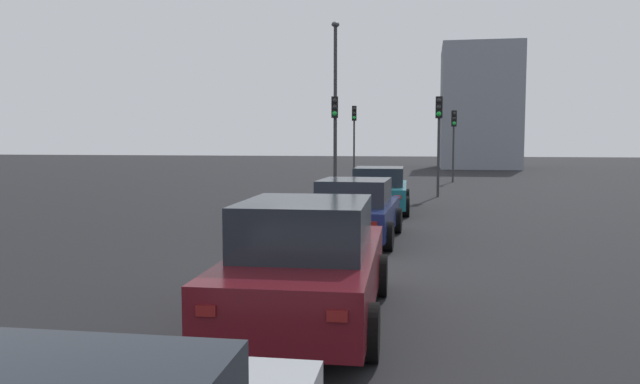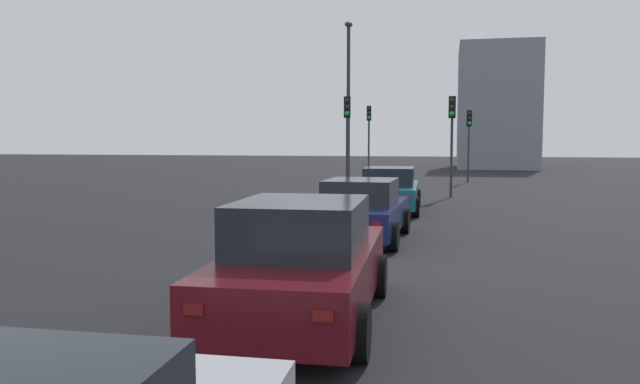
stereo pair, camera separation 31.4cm
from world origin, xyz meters
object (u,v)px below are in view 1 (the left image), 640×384
object	(u,v)px
traffic_light_far_right	(439,125)
traffic_light_far_left	(335,125)
traffic_light_near_left	(354,127)
car_navy_second	(356,211)
street_lamp_kerbside	(335,93)
car_maroon_third	(307,263)
car_teal_lead	(379,190)
traffic_light_near_right	(454,131)

from	to	relation	value
traffic_light_far_right	traffic_light_far_left	bearing A→B (deg)	-82.37
traffic_light_far_left	traffic_light_near_left	bearing A→B (deg)	175.72
car_navy_second	street_lamp_kerbside	size ratio (longest dim) A/B	0.56
car_maroon_third	traffic_light_far_right	xyz separation A→B (m)	(18.28, -1.95, 2.24)
car_navy_second	traffic_light_far_left	distance (m)	11.89
car_teal_lead	traffic_light_far_left	xyz separation A→B (m)	(5.33, 2.33, 2.31)
car_navy_second	traffic_light_near_left	world-z (taller)	traffic_light_near_left
car_maroon_third	traffic_light_near_right	world-z (taller)	traffic_light_near_right
car_navy_second	traffic_light_near_left	size ratio (longest dim) A/B	0.97
traffic_light_near_left	traffic_light_near_right	distance (m)	6.17
car_navy_second	car_teal_lead	bearing A→B (deg)	0.71
traffic_light_far_right	traffic_light_near_right	bearing A→B (deg)	178.35
car_teal_lead	traffic_light_near_right	size ratio (longest dim) A/B	1.18
street_lamp_kerbside	traffic_light_near_right	bearing A→B (deg)	-36.97
car_maroon_third	traffic_light_far_right	size ratio (longest dim) A/B	1.09
traffic_light_far_left	street_lamp_kerbside	xyz separation A→B (m)	(2.09, 0.30, 1.49)
car_maroon_third	traffic_light_far_right	world-z (taller)	traffic_light_far_right
traffic_light_near_left	traffic_light_far_left	distance (m)	11.42
car_navy_second	traffic_light_near_right	world-z (taller)	traffic_light_near_right
traffic_light_near_left	traffic_light_far_left	size ratio (longest dim) A/B	1.06
traffic_light_near_left	street_lamp_kerbside	xyz separation A→B (m)	(-9.32, -0.25, 1.33)
car_teal_lead	street_lamp_kerbside	xyz separation A→B (m)	(7.42, 2.63, 3.81)
car_navy_second	street_lamp_kerbside	xyz separation A→B (m)	(13.53, 2.55, 3.81)
car_teal_lead	car_maroon_third	distance (m)	12.71
traffic_light_near_right	traffic_light_far_left	size ratio (longest dim) A/B	0.96
traffic_light_near_right	street_lamp_kerbside	xyz separation A→B (m)	(-7.48, 5.63, 1.61)
car_navy_second	car_maroon_third	distance (m)	6.60
street_lamp_kerbside	traffic_light_near_left	bearing A→B (deg)	1.54
traffic_light_far_left	street_lamp_kerbside	distance (m)	2.59
traffic_light_near_left	traffic_light_far_left	world-z (taller)	traffic_light_near_left
car_maroon_third	traffic_light_far_left	bearing A→B (deg)	5.54
traffic_light_near_right	traffic_light_far_left	xyz separation A→B (m)	(-9.58, 5.34, 0.12)
traffic_light_near_right	traffic_light_far_right	distance (m)	9.38
car_navy_second	car_maroon_third	xyz separation A→B (m)	(-6.60, -0.15, 0.06)
car_teal_lead	traffic_light_far_right	size ratio (longest dim) A/B	1.14
traffic_light_far_right	car_maroon_third	bearing A→B (deg)	-1.72
car_teal_lead	traffic_light_near_left	world-z (taller)	traffic_light_near_left
street_lamp_kerbside	traffic_light_far_right	bearing A→B (deg)	-111.64
traffic_light_near_right	traffic_light_far_left	distance (m)	10.96
car_teal_lead	traffic_light_far_left	size ratio (longest dim) A/B	1.14
car_navy_second	car_maroon_third	bearing A→B (deg)	-177.28
traffic_light_near_right	street_lamp_kerbside	distance (m)	9.51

